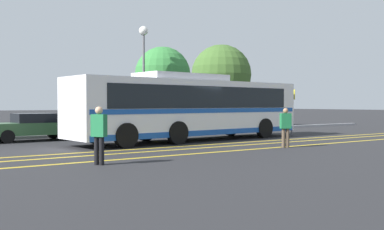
{
  "coord_description": "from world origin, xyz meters",
  "views": [
    {
      "loc": [
        -11.63,
        -17.39,
        1.74
      ],
      "look_at": [
        0.43,
        0.15,
        1.21
      ],
      "focal_mm": 42.0,
      "sensor_mm": 36.0,
      "label": 1
    }
  ],
  "objects_px": {
    "pedestrian_1": "(286,125)",
    "tree_1": "(163,75)",
    "tree_0": "(221,75)",
    "street_lamp": "(144,52)",
    "bus_stop_sign": "(292,106)",
    "pedestrian_0": "(99,132)",
    "parked_car_2": "(156,123)",
    "parked_car_1": "(32,127)",
    "transit_bus": "(192,107)"
  },
  "relations": [
    {
      "from": "parked_car_2",
      "to": "tree_1",
      "type": "bearing_deg",
      "value": 147.08
    },
    {
      "from": "street_lamp",
      "to": "bus_stop_sign",
      "type": "bearing_deg",
      "value": -45.51
    },
    {
      "from": "pedestrian_1",
      "to": "transit_bus",
      "type": "bearing_deg",
      "value": -52.19
    },
    {
      "from": "parked_car_1",
      "to": "tree_0",
      "type": "xyz_separation_m",
      "value": [
        15.01,
        4.71,
        3.25
      ]
    },
    {
      "from": "parked_car_1",
      "to": "tree_0",
      "type": "bearing_deg",
      "value": -75.73
    },
    {
      "from": "transit_bus",
      "to": "pedestrian_0",
      "type": "height_order",
      "value": "transit_bus"
    },
    {
      "from": "street_lamp",
      "to": "transit_bus",
      "type": "bearing_deg",
      "value": -97.53
    },
    {
      "from": "street_lamp",
      "to": "tree_1",
      "type": "height_order",
      "value": "street_lamp"
    },
    {
      "from": "parked_car_2",
      "to": "street_lamp",
      "type": "distance_m",
      "value": 4.93
    },
    {
      "from": "transit_bus",
      "to": "parked_car_2",
      "type": "height_order",
      "value": "transit_bus"
    },
    {
      "from": "bus_stop_sign",
      "to": "tree_0",
      "type": "height_order",
      "value": "tree_0"
    },
    {
      "from": "transit_bus",
      "to": "tree_0",
      "type": "relative_size",
      "value": 2.06
    },
    {
      "from": "pedestrian_1",
      "to": "parked_car_1",
      "type": "bearing_deg",
      "value": -25.56
    },
    {
      "from": "parked_car_2",
      "to": "pedestrian_0",
      "type": "distance_m",
      "value": 11.77
    },
    {
      "from": "pedestrian_0",
      "to": "street_lamp",
      "type": "distance_m",
      "value": 14.75
    },
    {
      "from": "pedestrian_1",
      "to": "tree_1",
      "type": "bearing_deg",
      "value": -73.6
    },
    {
      "from": "parked_car_2",
      "to": "tree_0",
      "type": "height_order",
      "value": "tree_0"
    },
    {
      "from": "pedestrian_0",
      "to": "pedestrian_1",
      "type": "distance_m",
      "value": 8.15
    },
    {
      "from": "pedestrian_1",
      "to": "pedestrian_0",
      "type": "bearing_deg",
      "value": 29.34
    },
    {
      "from": "tree_0",
      "to": "tree_1",
      "type": "distance_m",
      "value": 5.7
    },
    {
      "from": "bus_stop_sign",
      "to": "street_lamp",
      "type": "bearing_deg",
      "value": -140.99
    },
    {
      "from": "street_lamp",
      "to": "tree_0",
      "type": "xyz_separation_m",
      "value": [
        7.88,
        2.5,
        -0.91
      ]
    },
    {
      "from": "pedestrian_1",
      "to": "tree_0",
      "type": "xyz_separation_m",
      "value": [
        7.6,
        13.77,
        3.04
      ]
    },
    {
      "from": "pedestrian_1",
      "to": "tree_0",
      "type": "height_order",
      "value": "tree_0"
    },
    {
      "from": "transit_bus",
      "to": "street_lamp",
      "type": "distance_m",
      "value": 7.13
    },
    {
      "from": "pedestrian_0",
      "to": "bus_stop_sign",
      "type": "distance_m",
      "value": 15.07
    },
    {
      "from": "parked_car_1",
      "to": "parked_car_2",
      "type": "bearing_deg",
      "value": -96.39
    },
    {
      "from": "parked_car_2",
      "to": "bus_stop_sign",
      "type": "bearing_deg",
      "value": 63.57
    },
    {
      "from": "pedestrian_1",
      "to": "bus_stop_sign",
      "type": "relative_size",
      "value": 0.61
    },
    {
      "from": "parked_car_1",
      "to": "pedestrian_1",
      "type": "distance_m",
      "value": 11.71
    },
    {
      "from": "tree_1",
      "to": "bus_stop_sign",
      "type": "bearing_deg",
      "value": -63.74
    },
    {
      "from": "bus_stop_sign",
      "to": "tree_1",
      "type": "relative_size",
      "value": 0.47
    },
    {
      "from": "tree_0",
      "to": "tree_1",
      "type": "relative_size",
      "value": 1.12
    },
    {
      "from": "parked_car_2",
      "to": "pedestrian_1",
      "type": "height_order",
      "value": "pedestrian_1"
    },
    {
      "from": "street_lamp",
      "to": "tree_1",
      "type": "xyz_separation_m",
      "value": [
        2.26,
        1.56,
        -1.18
      ]
    },
    {
      "from": "transit_bus",
      "to": "tree_0",
      "type": "bearing_deg",
      "value": 129.81
    },
    {
      "from": "parked_car_1",
      "to": "tree_1",
      "type": "height_order",
      "value": "tree_1"
    },
    {
      "from": "parked_car_2",
      "to": "pedestrian_1",
      "type": "xyz_separation_m",
      "value": [
        0.9,
        -8.7,
        0.2
      ]
    },
    {
      "from": "pedestrian_1",
      "to": "tree_0",
      "type": "relative_size",
      "value": 0.26
    },
    {
      "from": "bus_stop_sign",
      "to": "tree_0",
      "type": "distance_m",
      "value": 9.17
    },
    {
      "from": "street_lamp",
      "to": "parked_car_2",
      "type": "bearing_deg",
      "value": -103.55
    },
    {
      "from": "parked_car_2",
      "to": "street_lamp",
      "type": "xyz_separation_m",
      "value": [
        0.62,
        2.58,
        4.15
      ]
    },
    {
      "from": "pedestrian_0",
      "to": "tree_1",
      "type": "distance_m",
      "value": 17.03
    },
    {
      "from": "street_lamp",
      "to": "tree_0",
      "type": "height_order",
      "value": "street_lamp"
    },
    {
      "from": "transit_bus",
      "to": "pedestrian_0",
      "type": "xyz_separation_m",
      "value": [
        -7.02,
        -5.56,
        -0.67
      ]
    },
    {
      "from": "tree_1",
      "to": "street_lamp",
      "type": "bearing_deg",
      "value": -145.33
    },
    {
      "from": "transit_bus",
      "to": "bus_stop_sign",
      "type": "height_order",
      "value": "transit_bus"
    },
    {
      "from": "tree_1",
      "to": "pedestrian_1",
      "type": "bearing_deg",
      "value": -98.77
    },
    {
      "from": "pedestrian_0",
      "to": "tree_1",
      "type": "relative_size",
      "value": 0.3
    },
    {
      "from": "pedestrian_0",
      "to": "tree_1",
      "type": "height_order",
      "value": "tree_1"
    }
  ]
}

